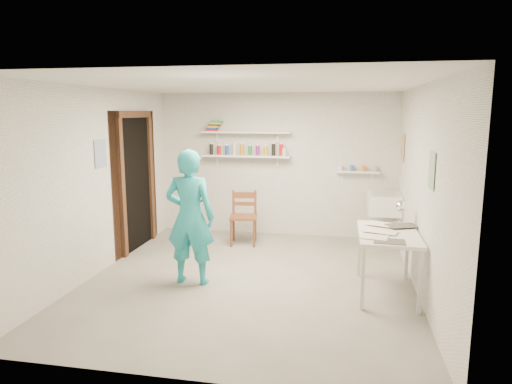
% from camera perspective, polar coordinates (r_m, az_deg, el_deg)
% --- Properties ---
extents(floor, '(4.00, 4.50, 0.02)m').
position_cam_1_polar(floor, '(5.87, -0.74, -10.92)').
color(floor, slate).
rests_on(floor, ground).
extents(ceiling, '(4.00, 4.50, 0.02)m').
position_cam_1_polar(ceiling, '(5.49, -0.80, 13.38)').
color(ceiling, silver).
rests_on(ceiling, wall_back).
extents(wall_back, '(4.00, 0.02, 2.40)m').
position_cam_1_polar(wall_back, '(7.76, 2.56, 3.44)').
color(wall_back, silver).
rests_on(wall_back, ground).
extents(wall_front, '(4.00, 0.02, 2.40)m').
position_cam_1_polar(wall_front, '(3.41, -8.37, -5.15)').
color(wall_front, silver).
rests_on(wall_front, ground).
extents(wall_left, '(0.02, 4.50, 2.40)m').
position_cam_1_polar(wall_left, '(6.27, -19.09, 1.32)').
color(wall_left, silver).
rests_on(wall_left, ground).
extents(wall_right, '(0.02, 4.50, 2.40)m').
position_cam_1_polar(wall_right, '(5.52, 20.14, 0.15)').
color(wall_right, silver).
rests_on(wall_right, ground).
extents(doorway_recess, '(0.02, 0.90, 2.00)m').
position_cam_1_polar(doorway_recess, '(7.21, -14.75, 1.00)').
color(doorway_recess, black).
rests_on(doorway_recess, wall_left).
extents(corridor_box, '(1.40, 1.50, 2.10)m').
position_cam_1_polar(corridor_box, '(7.53, -19.66, 1.51)').
color(corridor_box, brown).
rests_on(corridor_box, ground).
extents(door_lintel, '(0.06, 1.05, 0.10)m').
position_cam_1_polar(door_lintel, '(7.11, -14.98, 9.38)').
color(door_lintel, brown).
rests_on(door_lintel, wall_left).
extents(door_jamb_near, '(0.06, 0.10, 2.00)m').
position_cam_1_polar(door_jamb_near, '(6.75, -16.41, 0.34)').
color(door_jamb_near, brown).
rests_on(door_jamb_near, ground).
extents(door_jamb_far, '(0.06, 0.10, 2.00)m').
position_cam_1_polar(door_jamb_far, '(7.65, -13.02, 1.58)').
color(door_jamb_far, brown).
rests_on(door_jamb_far, ground).
extents(shelf_lower, '(1.50, 0.22, 0.03)m').
position_cam_1_polar(shelf_lower, '(7.70, -1.26, 4.52)').
color(shelf_lower, white).
rests_on(shelf_lower, wall_back).
extents(shelf_upper, '(1.50, 0.22, 0.03)m').
position_cam_1_polar(shelf_upper, '(7.68, -1.28, 7.49)').
color(shelf_upper, white).
rests_on(shelf_upper, wall_back).
extents(ledge_shelf, '(0.70, 0.14, 0.03)m').
position_cam_1_polar(ledge_shelf, '(7.61, 12.58, 2.47)').
color(ledge_shelf, white).
rests_on(ledge_shelf, wall_back).
extents(poster_left, '(0.01, 0.28, 0.36)m').
position_cam_1_polar(poster_left, '(6.26, -18.88, 4.55)').
color(poster_left, '#334C7F').
rests_on(poster_left, wall_left).
extents(poster_right_a, '(0.01, 0.34, 0.42)m').
position_cam_1_polar(poster_right_a, '(7.25, 17.87, 5.28)').
color(poster_right_a, '#995933').
rests_on(poster_right_a, wall_right).
extents(poster_right_b, '(0.01, 0.30, 0.38)m').
position_cam_1_polar(poster_right_b, '(4.94, 21.10, 2.52)').
color(poster_right_b, '#3F724C').
rests_on(poster_right_b, wall_right).
extents(belfast_sink, '(0.48, 0.60, 0.30)m').
position_cam_1_polar(belfast_sink, '(7.24, 15.73, -1.42)').
color(belfast_sink, white).
rests_on(belfast_sink, wall_right).
extents(man, '(0.61, 0.40, 1.65)m').
position_cam_1_polar(man, '(5.59, -8.25, -3.13)').
color(man, teal).
rests_on(man, ground).
extents(wall_clock, '(0.30, 0.04, 0.30)m').
position_cam_1_polar(wall_clock, '(5.73, -7.59, 0.04)').
color(wall_clock, beige).
rests_on(wall_clock, man).
extents(wooden_chair, '(0.46, 0.44, 0.89)m').
position_cam_1_polar(wooden_chair, '(7.22, -1.57, -3.14)').
color(wooden_chair, brown).
rests_on(wooden_chair, ground).
extents(work_table, '(0.66, 1.10, 0.73)m').
position_cam_1_polar(work_table, '(5.52, 16.04, -8.54)').
color(work_table, silver).
rests_on(work_table, ground).
extents(desk_lamp, '(0.14, 0.14, 0.14)m').
position_cam_1_polar(desk_lamp, '(5.82, 17.71, -1.70)').
color(desk_lamp, white).
rests_on(desk_lamp, work_table).
extents(spray_cans, '(1.32, 0.06, 0.17)m').
position_cam_1_polar(spray_cans, '(7.70, -1.27, 5.26)').
color(spray_cans, black).
rests_on(spray_cans, shelf_lower).
extents(book_stack, '(0.28, 0.14, 0.17)m').
position_cam_1_polar(book_stack, '(7.81, -5.27, 8.22)').
color(book_stack, red).
rests_on(book_stack, shelf_upper).
extents(ledge_pots, '(0.48, 0.07, 0.09)m').
position_cam_1_polar(ledge_pots, '(7.60, 12.60, 2.91)').
color(ledge_pots, silver).
rests_on(ledge_pots, ledge_shelf).
extents(papers, '(0.30, 0.22, 0.03)m').
position_cam_1_polar(papers, '(5.42, 16.23, -4.71)').
color(papers, silver).
rests_on(papers, work_table).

